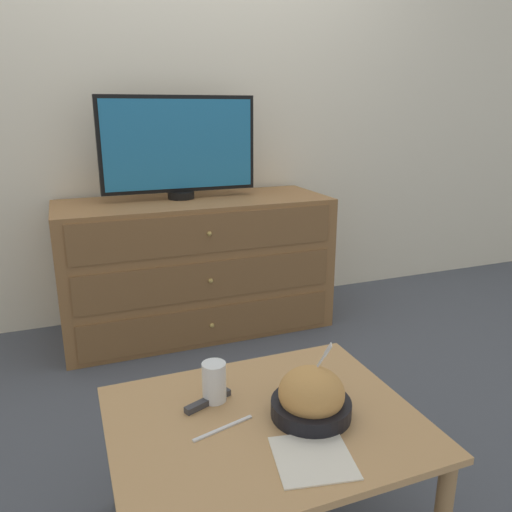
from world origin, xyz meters
TOP-DOWN VIEW (x-y plane):
  - ground_plane at (0.00, 0.00)m, footprint 12.00×12.00m
  - wall_back at (0.00, 0.03)m, footprint 12.00×0.05m
  - dresser at (-0.04, -0.30)m, footprint 1.44×0.56m
  - tv at (-0.10, -0.24)m, footprint 0.82×0.14m
  - coffee_table at (-0.24, -1.80)m, footprint 0.82×0.65m
  - takeout_bowl at (-0.12, -1.83)m, footprint 0.22×0.22m
  - drink_cup at (-0.34, -1.66)m, footprint 0.07×0.07m
  - napkin at (-0.19, -1.99)m, footprint 0.21×0.21m
  - knife at (-0.36, -1.80)m, footprint 0.17×0.05m
  - remote_control at (-0.36, -1.68)m, footprint 0.15×0.08m

SIDE VIEW (x-z plane):
  - ground_plane at x=0.00m, z-range 0.00..0.00m
  - coffee_table at x=-0.24m, z-range 0.15..0.55m
  - dresser at x=-0.04m, z-range 0.00..0.73m
  - napkin at x=-0.19m, z-range 0.40..0.40m
  - knife at x=-0.36m, z-range 0.40..0.41m
  - remote_control at x=-0.36m, z-range 0.40..0.42m
  - drink_cup at x=-0.34m, z-range 0.39..0.51m
  - takeout_bowl at x=-0.12m, z-range 0.35..0.55m
  - tv at x=-0.10m, z-range 0.74..1.27m
  - wall_back at x=0.00m, z-range 0.00..2.60m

